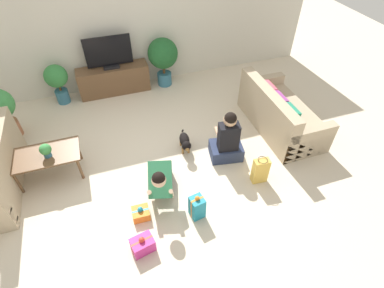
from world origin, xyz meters
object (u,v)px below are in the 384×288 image
(potted_plant_corner_left, at_px, (0,109))
(person_kneeling, at_px, (161,179))
(tv_console, at_px, (114,80))
(potted_plant_back_left, at_px, (57,80))
(person_sitting, at_px, (227,141))
(gift_bag_a, at_px, (260,171))
(potted_plant_back_right, at_px, (163,56))
(gift_box_c, at_px, (141,213))
(tv, at_px, (109,54))
(coffee_table, at_px, (46,157))
(gift_box_a, at_px, (197,207))
(sofa_right, at_px, (279,114))
(tabletop_plant, at_px, (46,150))
(gift_box_b, at_px, (143,245))
(dog, at_px, (185,142))

(potted_plant_corner_left, bearing_deg, person_kneeling, -43.96)
(tv_console, xyz_separation_m, potted_plant_back_left, (-1.07, -0.05, 0.24))
(person_sitting, xyz_separation_m, gift_bag_a, (0.28, -0.64, -0.13))
(person_sitting, bearing_deg, potted_plant_back_right, -71.03)
(potted_plant_corner_left, bearing_deg, gift_box_c, -52.69)
(tv, height_order, person_kneeling, tv)
(coffee_table, relative_size, gift_box_a, 2.40)
(sofa_right, distance_m, gift_bag_a, 1.40)
(person_sitting, bearing_deg, gift_box_c, 34.01)
(tv, relative_size, person_sitting, 0.97)
(gift_box_a, bearing_deg, tv, 100.17)
(person_kneeling, relative_size, gift_box_a, 1.99)
(coffee_table, height_order, potted_plant_corner_left, potted_plant_corner_left)
(coffee_table, xyz_separation_m, tv_console, (1.29, 2.07, -0.12))
(coffee_table, bearing_deg, tabletop_plant, -46.60)
(person_sitting, relative_size, gift_box_b, 2.99)
(dog, relative_size, gift_box_a, 1.29)
(gift_bag_a, distance_m, tabletop_plant, 3.19)
(tabletop_plant, bearing_deg, sofa_right, -0.53)
(potted_plant_corner_left, height_order, person_sitting, person_sitting)
(gift_bag_a, bearing_deg, tabletop_plant, 159.99)
(potted_plant_back_left, bearing_deg, gift_box_c, -73.54)
(potted_plant_back_left, relative_size, gift_box_b, 2.61)
(sofa_right, xyz_separation_m, coffee_table, (-3.96, 0.09, 0.11))
(sofa_right, xyz_separation_m, potted_plant_back_right, (-1.60, 2.12, 0.38))
(sofa_right, height_order, coffee_table, sofa_right)
(gift_bag_a, xyz_separation_m, tabletop_plant, (-2.98, 1.08, 0.36))
(person_kneeling, relative_size, tabletop_plant, 3.71)
(gift_box_a, relative_size, gift_box_c, 1.71)
(potted_plant_back_left, relative_size, potted_plant_corner_left, 0.88)
(tv, height_order, potted_plant_back_right, tv)
(person_sitting, xyz_separation_m, gift_box_c, (-1.59, -0.70, -0.28))
(coffee_table, bearing_deg, gift_box_c, -46.02)
(coffee_table, xyz_separation_m, potted_plant_corner_left, (-0.69, 1.23, 0.17))
(person_sitting, distance_m, gift_box_a, 1.26)
(tv_console, height_order, person_sitting, person_sitting)
(potted_plant_back_left, bearing_deg, person_sitting, -44.84)
(tv_console, distance_m, dog, 2.39)
(potted_plant_back_left, relative_size, tabletop_plant, 3.70)
(tv_console, distance_m, tv, 0.58)
(coffee_table, height_order, person_sitting, person_sitting)
(person_kneeling, relative_size, person_sitting, 0.88)
(coffee_table, distance_m, gift_bag_a, 3.25)
(tv_console, xyz_separation_m, gift_box_a, (0.63, -3.50, -0.11))
(gift_box_c, bearing_deg, gift_bag_a, 2.00)
(coffee_table, relative_size, gift_bag_a, 2.16)
(person_kneeling, height_order, gift_bag_a, person_kneeling)
(gift_box_b, bearing_deg, potted_plant_back_right, 71.17)
(potted_plant_corner_left, bearing_deg, tabletop_plant, -59.87)
(coffee_table, height_order, person_kneeling, person_kneeling)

